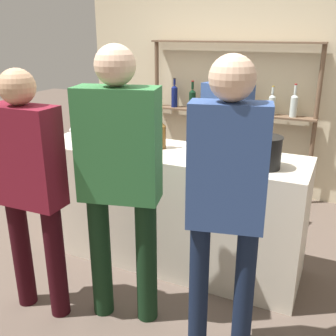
% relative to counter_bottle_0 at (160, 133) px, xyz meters
% --- Properties ---
extents(ground_plane, '(16.00, 16.00, 0.00)m').
position_rel_counter_bottle_0_xyz_m(ground_plane, '(0.08, -0.03, -1.11)').
color(ground_plane, brown).
extents(bar_counter, '(2.19, 0.63, 0.99)m').
position_rel_counter_bottle_0_xyz_m(bar_counter, '(0.08, -0.03, -0.62)').
color(bar_counter, beige).
rests_on(bar_counter, ground_plane).
extents(back_wall, '(3.79, 0.12, 2.80)m').
position_rel_counter_bottle_0_xyz_m(back_wall, '(0.08, 1.88, 0.29)').
color(back_wall, beige).
rests_on(back_wall, ground_plane).
extents(back_shelf, '(1.96, 0.18, 1.78)m').
position_rel_counter_bottle_0_xyz_m(back_shelf, '(0.08, 1.70, 0.06)').
color(back_shelf, brown).
rests_on(back_shelf, ground_plane).
extents(counter_bottle_0, '(0.09, 0.09, 0.33)m').
position_rel_counter_bottle_0_xyz_m(counter_bottle_0, '(0.00, 0.00, 0.00)').
color(counter_bottle_0, brown).
rests_on(counter_bottle_0, bar_counter).
extents(counter_bottle_1, '(0.08, 0.08, 0.34)m').
position_rel_counter_bottle_0_xyz_m(counter_bottle_1, '(0.72, 0.16, 0.01)').
color(counter_bottle_1, black).
rests_on(counter_bottle_1, bar_counter).
extents(counter_bottle_2, '(0.08, 0.08, 0.35)m').
position_rel_counter_bottle_0_xyz_m(counter_bottle_2, '(0.34, -0.03, 0.02)').
color(counter_bottle_2, '#0F1956').
rests_on(counter_bottle_2, bar_counter).
extents(counter_bottle_3, '(0.07, 0.07, 0.32)m').
position_rel_counter_bottle_0_xyz_m(counter_bottle_3, '(0.35, 0.17, 0.00)').
color(counter_bottle_3, brown).
rests_on(counter_bottle_3, bar_counter).
extents(wine_glass, '(0.08, 0.08, 0.16)m').
position_rel_counter_bottle_0_xyz_m(wine_glass, '(-0.79, -0.09, -0.00)').
color(wine_glass, silver).
rests_on(wine_glass, bar_counter).
extents(ice_bucket, '(0.23, 0.23, 0.22)m').
position_rel_counter_bottle_0_xyz_m(ice_bucket, '(0.86, -0.13, -0.01)').
color(ice_bucket, black).
rests_on(ice_bucket, bar_counter).
extents(customer_right, '(0.45, 0.27, 1.79)m').
position_rel_counter_bottle_0_xyz_m(customer_right, '(0.81, -0.85, -0.04)').
color(customer_right, '#121C33').
rests_on(customer_right, ground_plane).
extents(customer_center, '(0.54, 0.33, 1.83)m').
position_rel_counter_bottle_0_xyz_m(customer_center, '(0.11, -0.80, -0.04)').
color(customer_center, black).
rests_on(customer_center, ground_plane).
extents(customer_left, '(0.47, 0.22, 1.69)m').
position_rel_counter_bottle_0_xyz_m(customer_left, '(-0.46, -0.99, -0.13)').
color(customer_left, black).
rests_on(customer_left, ground_plane).
extents(server_behind_counter, '(0.51, 0.33, 1.64)m').
position_rel_counter_bottle_0_xyz_m(server_behind_counter, '(0.30, 0.81, -0.16)').
color(server_behind_counter, '#121C33').
rests_on(server_behind_counter, ground_plane).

